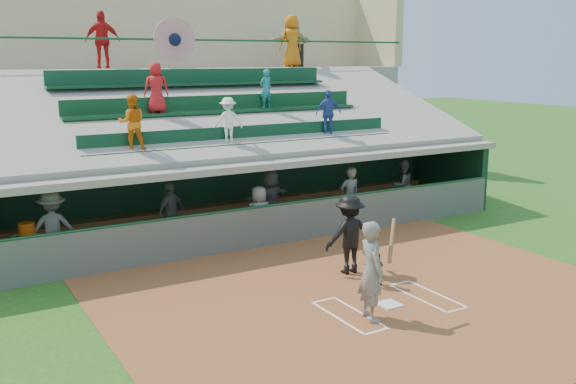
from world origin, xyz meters
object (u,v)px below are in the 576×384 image
home_plate (389,304)px  white_table (31,253)px  trash_bin (296,55)px  water_cooler (27,230)px  batter_at_plate (372,271)px  catcher (373,264)px

home_plate → white_table: size_ratio=0.49×
home_plate → trash_bin: (5.72, 13.34, 5.03)m
white_table → water_cooler: size_ratio=2.33×
batter_at_plate → home_plate: bearing=25.9°
white_table → trash_bin: size_ratio=0.94×
catcher → water_cooler: water_cooler is taller
white_table → trash_bin: 14.51m
batter_at_plate → water_cooler: bearing=129.1°
white_table → water_cooler: water_cooler is taller
batter_at_plate → trash_bin: 15.71m
catcher → trash_bin: 14.12m
batter_at_plate → water_cooler: (-5.26, 6.47, -0.02)m
home_plate → catcher: (0.39, 1.08, 0.48)m
home_plate → catcher: 1.25m
batter_at_plate → catcher: 1.93m
home_plate → trash_bin: size_ratio=0.46×
batter_at_plate → white_table: 8.35m
home_plate → batter_at_plate: (-0.78, -0.38, 0.98)m
home_plate → trash_bin: 15.36m
home_plate → white_table: 8.57m
batter_at_plate → white_table: bearing=128.7°
batter_at_plate → trash_bin: (6.50, 13.72, 4.06)m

